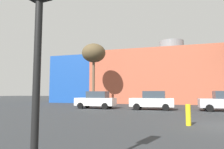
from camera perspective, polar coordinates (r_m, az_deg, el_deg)
The scene contains 6 objects.
building_backdrop at distance 34.87m, azimuth 16.63°, elevation -0.91°, with size 39.91×11.19×10.23m.
parked_car_0 at distance 21.10m, azimuth -4.49°, elevation -7.16°, with size 4.05×1.99×1.76m.
parked_car_1 at distance 19.80m, azimuth 11.31°, elevation -7.18°, with size 4.07×2.00×1.76m.
traffic_light_near_left at distance 3.74m, azimuth -20.13°, elevation 17.13°, with size 0.39×0.38×4.02m.
bare_tree_0 at distance 27.20m, azimuth -5.18°, elevation 5.84°, with size 3.14×3.14×8.18m.
bollard_yellow_0 at distance 10.61m, azimuth 20.71°, elevation -10.61°, with size 0.24×0.24×1.02m, color yellow.
Camera 1 is at (-2.73, -10.88, 1.54)m, focal length 32.40 mm.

